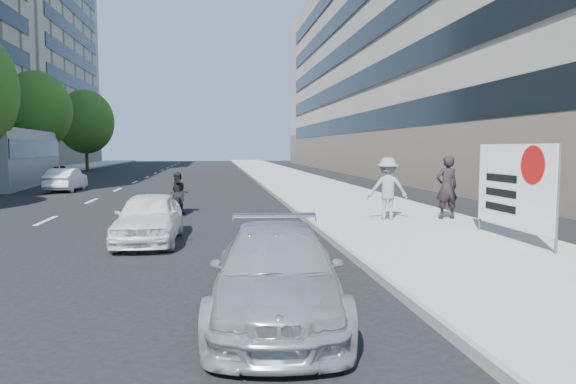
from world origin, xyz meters
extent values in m
plane|color=black|center=(0.00, 0.00, 0.00)|extent=(160.00, 160.00, 0.00)
cube|color=gray|center=(4.00, 20.00, 0.07)|extent=(5.00, 120.00, 0.15)
cube|color=gray|center=(17.00, 32.00, 10.00)|extent=(14.00, 70.00, 20.00)
cylinder|color=#382616|center=(-13.70, 30.00, 1.49)|extent=(0.30, 0.30, 2.97)
ellipsoid|color=#245115|center=(-13.70, 30.00, 4.89)|extent=(4.80, 4.80, 5.52)
cylinder|color=#382616|center=(-13.70, 44.00, 1.31)|extent=(0.30, 0.30, 2.62)
ellipsoid|color=#245115|center=(-13.70, 44.00, 4.79)|extent=(5.40, 5.40, 6.21)
imported|color=slate|center=(3.74, 5.79, 1.07)|extent=(1.27, 0.84, 1.83)
imported|color=black|center=(5.53, 5.67, 1.09)|extent=(0.71, 0.48, 1.89)
cylinder|color=#4C4C4C|center=(5.45, 0.58, 1.25)|extent=(0.06, 0.06, 2.20)
cylinder|color=#4C4C4C|center=(5.45, 3.58, 1.25)|extent=(0.06, 0.06, 2.20)
cube|color=white|center=(5.43, 2.08, 1.40)|extent=(0.04, 3.00, 1.90)
cylinder|color=#A50C0C|center=(5.41, 1.38, 1.90)|extent=(0.01, 0.84, 0.84)
cube|color=black|center=(5.41, 2.58, 1.55)|extent=(0.01, 1.30, 0.18)
cube|color=black|center=(5.41, 2.58, 1.20)|extent=(0.01, 1.30, 0.18)
cube|color=black|center=(5.41, 2.58, 0.85)|extent=(0.01, 1.30, 0.18)
imported|color=#ABADB2|center=(-0.50, -2.00, 0.60)|extent=(2.10, 4.28, 1.20)
imported|color=white|center=(-2.87, 3.83, 0.60)|extent=(1.50, 3.55, 1.20)
imported|color=white|center=(-9.00, 19.45, 0.60)|extent=(1.34, 3.67, 1.20)
cylinder|color=black|center=(-2.52, 8.53, 0.32)|extent=(0.13, 0.64, 0.64)
cylinder|color=black|center=(-2.52, 9.93, 0.32)|extent=(0.13, 0.64, 0.64)
cube|color=black|center=(-2.52, 9.23, 0.55)|extent=(0.26, 1.20, 0.35)
imported|color=black|center=(-2.52, 9.13, 0.71)|extent=(0.70, 0.55, 1.42)
cube|color=gray|center=(-13.00, 23.80, 1.65)|extent=(3.54, 12.17, 3.30)
cube|color=black|center=(-11.73, 23.80, 2.20)|extent=(1.06, 11.46, 1.00)
cylinder|color=black|center=(-11.75, 19.30, 0.50)|extent=(0.34, 1.02, 1.00)
cylinder|color=black|center=(-11.75, 21.30, 0.50)|extent=(0.34, 1.02, 1.00)
cylinder|color=black|center=(-14.25, 27.30, 0.50)|extent=(0.34, 1.02, 1.00)
cylinder|color=black|center=(-11.75, 27.30, 0.50)|extent=(0.34, 1.02, 1.00)
cylinder|color=black|center=(-14.25, 28.80, 0.50)|extent=(0.34, 1.02, 1.00)
cylinder|color=black|center=(-11.75, 28.80, 0.50)|extent=(0.34, 1.02, 1.00)
camera|label=1|loc=(-1.30, -8.69, 2.27)|focal=32.00mm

